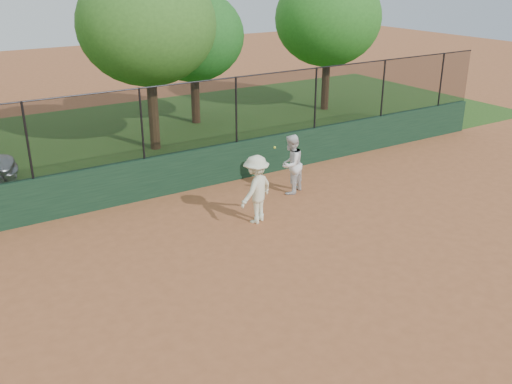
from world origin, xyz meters
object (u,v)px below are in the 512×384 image
player_second (291,164)px  player_main (256,189)px  tree_4 (328,18)px  tree_3 (193,36)px  tree_2 (147,25)px

player_second → player_main: size_ratio=0.84×
tree_4 → tree_3: bearing=170.7°
player_main → tree_2: 8.10m
tree_3 → tree_4: tree_4 is taller
player_main → tree_4: tree_4 is taller
player_second → tree_4: bearing=-161.8°
tree_2 → player_second: bearing=-75.0°
player_second → tree_3: bearing=-126.0°
player_main → tree_3: bearing=72.0°
player_second → player_main: (-1.94, -1.18, 0.03)m
player_main → tree_4: 13.22m
tree_2 → tree_3: (2.91, 2.49, -0.78)m
player_second → tree_3: tree_3 is taller
player_second → tree_2: (-1.65, 6.14, 3.48)m
player_main → tree_3: size_ratio=0.39×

